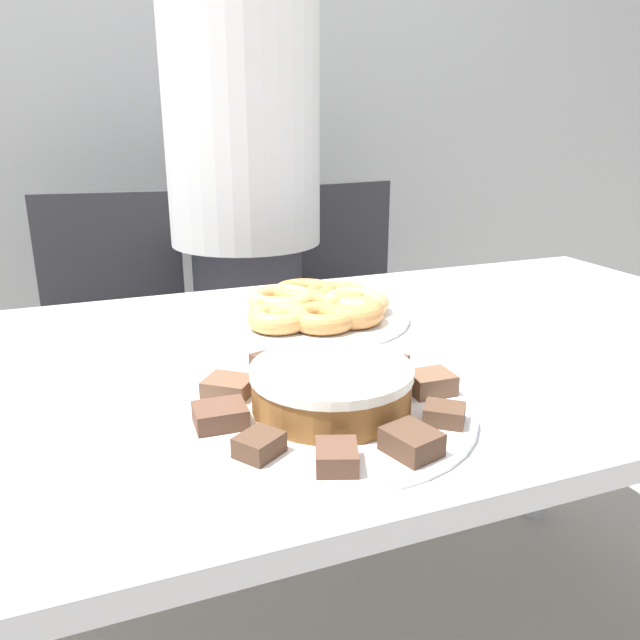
# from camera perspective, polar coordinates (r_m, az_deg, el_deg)

# --- Properties ---
(wall_back) EXTENTS (8.00, 0.05, 2.60)m
(wall_back) POSITION_cam_1_polar(r_m,az_deg,el_deg) (2.39, -15.30, 22.79)
(wall_back) COLOR #A8AAAD
(wall_back) RESTS_ON ground_plane
(table) EXTENTS (1.77, 0.84, 0.73)m
(table) POSITION_cam_1_polar(r_m,az_deg,el_deg) (0.99, -1.85, -7.65)
(table) COLOR silver
(table) RESTS_ON ground_plane
(person_standing) EXTENTS (0.40, 0.40, 1.56)m
(person_standing) POSITION_cam_1_polar(r_m,az_deg,el_deg) (1.70, -6.80, 8.82)
(person_standing) COLOR #383842
(person_standing) RESTS_ON ground_plane
(office_chair_left) EXTENTS (0.50, 0.50, 0.88)m
(office_chair_left) POSITION_cam_1_polar(r_m,az_deg,el_deg) (1.81, -18.10, -4.36)
(office_chair_left) COLOR black
(office_chair_left) RESTS_ON ground_plane
(office_chair_right) EXTENTS (0.50, 0.50, 0.88)m
(office_chair_right) POSITION_cam_1_polar(r_m,az_deg,el_deg) (1.97, 3.57, -1.62)
(office_chair_right) COLOR black
(office_chair_right) RESTS_ON ground_plane
(plate_cake) EXTENTS (0.35, 0.35, 0.01)m
(plate_cake) POSITION_cam_1_polar(r_m,az_deg,el_deg) (0.77, 1.04, -8.34)
(plate_cake) COLOR white
(plate_cake) RESTS_ON table
(plate_donuts) EXTENTS (0.35, 0.35, 0.01)m
(plate_donuts) POSITION_cam_1_polar(r_m,az_deg,el_deg) (1.12, -0.70, 0.33)
(plate_donuts) COLOR white
(plate_donuts) RESTS_ON table
(frosted_cake) EXTENTS (0.20, 0.20, 0.05)m
(frosted_cake) POSITION_cam_1_polar(r_m,az_deg,el_deg) (0.75, 1.05, -6.14)
(frosted_cake) COLOR brown
(frosted_cake) RESTS_ON plate_cake
(lamington_0) EXTENTS (0.05, 0.06, 0.02)m
(lamington_0) POSITION_cam_1_polar(r_m,az_deg,el_deg) (0.88, 0.70, -3.48)
(lamington_0) COLOR #513828
(lamington_0) RESTS_ON plate_cake
(lamington_1) EXTENTS (0.05, 0.06, 0.03)m
(lamington_1) POSITION_cam_1_polar(r_m,az_deg,el_deg) (0.86, -4.55, -4.06)
(lamington_1) COLOR #513828
(lamington_1) RESTS_ON plate_cake
(lamington_2) EXTENTS (0.08, 0.08, 0.02)m
(lamington_2) POSITION_cam_1_polar(r_m,az_deg,el_deg) (0.80, -8.33, -6.02)
(lamington_2) COLOR brown
(lamington_2) RESTS_ON plate_cake
(lamington_3) EXTENTS (0.06, 0.05, 0.02)m
(lamington_3) POSITION_cam_1_polar(r_m,az_deg,el_deg) (0.73, -9.10, -8.60)
(lamington_3) COLOR brown
(lamington_3) RESTS_ON plate_cake
(lamington_4) EXTENTS (0.06, 0.06, 0.02)m
(lamington_4) POSITION_cam_1_polar(r_m,az_deg,el_deg) (0.66, -5.58, -11.29)
(lamington_4) COLOR #513828
(lamington_4) RESTS_ON plate_cake
(lamington_5) EXTENTS (0.06, 0.06, 0.02)m
(lamington_5) POSITION_cam_1_polar(r_m,az_deg,el_deg) (0.64, 1.54, -12.39)
(lamington_5) COLOR brown
(lamington_5) RESTS_ON plate_cake
(lamington_6) EXTENTS (0.06, 0.07, 0.03)m
(lamington_6) POSITION_cam_1_polar(r_m,az_deg,el_deg) (0.67, 8.36, -10.96)
(lamington_6) COLOR #513828
(lamington_6) RESTS_ON plate_cake
(lamington_7) EXTENTS (0.06, 0.06, 0.02)m
(lamington_7) POSITION_cam_1_polar(r_m,az_deg,el_deg) (0.74, 11.31, -8.44)
(lamington_7) COLOR #513828
(lamington_7) RESTS_ON plate_cake
(lamington_8) EXTENTS (0.06, 0.05, 0.03)m
(lamington_8) POSITION_cam_1_polar(r_m,az_deg,el_deg) (0.81, 10.08, -5.67)
(lamington_8) COLOR brown
(lamington_8) RESTS_ON plate_cake
(lamington_9) EXTENTS (0.07, 0.07, 0.02)m
(lamington_9) POSITION_cam_1_polar(r_m,az_deg,el_deg) (0.87, 6.03, -4.10)
(lamington_9) COLOR #513828
(lamington_9) RESTS_ON plate_cake
(donut_0) EXTENTS (0.11, 0.11, 0.03)m
(donut_0) POSITION_cam_1_polar(r_m,az_deg,el_deg) (1.11, -0.71, 1.28)
(donut_0) COLOR #D18E4C
(donut_0) RESTS_ON plate_donuts
(donut_1) EXTENTS (0.12, 0.12, 0.04)m
(donut_1) POSITION_cam_1_polar(r_m,az_deg,el_deg) (1.12, 3.26, 1.60)
(donut_1) COLOR #E5AD66
(donut_1) RESTS_ON plate_donuts
(donut_2) EXTENTS (0.13, 0.13, 0.03)m
(donut_2) POSITION_cam_1_polar(r_m,az_deg,el_deg) (1.17, 1.46, 2.25)
(donut_2) COLOR #C68447
(donut_2) RESTS_ON plate_donuts
(donut_3) EXTENTS (0.12, 0.12, 0.03)m
(donut_3) POSITION_cam_1_polar(r_m,az_deg,el_deg) (1.20, -1.44, 2.56)
(donut_3) COLOR #D18E4C
(donut_3) RESTS_ON plate_donuts
(donut_4) EXTENTS (0.13, 0.13, 0.03)m
(donut_4) POSITION_cam_1_polar(r_m,az_deg,el_deg) (1.15, -3.59, 1.93)
(donut_4) COLOR #E5AD66
(donut_4) RESTS_ON plate_donuts
(donut_5) EXTENTS (0.10, 0.10, 0.03)m
(donut_5) POSITION_cam_1_polar(r_m,az_deg,el_deg) (1.09, -3.99, 0.92)
(donut_5) COLOR #D18E4C
(donut_5) RESTS_ON plate_donuts
(donut_6) EXTENTS (0.11, 0.11, 0.04)m
(donut_6) POSITION_cam_1_polar(r_m,az_deg,el_deg) (1.04, -3.73, 0.18)
(donut_6) COLOR tan
(donut_6) RESTS_ON plate_donuts
(donut_7) EXTENTS (0.11, 0.11, 0.03)m
(donut_7) POSITION_cam_1_polar(r_m,az_deg,el_deg) (1.04, 0.25, 0.20)
(donut_7) COLOR #D18E4C
(donut_7) RESTS_ON plate_donuts
(donut_8) EXTENTS (0.11, 0.11, 0.04)m
(donut_8) POSITION_cam_1_polar(r_m,az_deg,el_deg) (1.07, 2.86, 0.73)
(donut_8) COLOR #C68447
(donut_8) RESTS_ON plate_donuts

